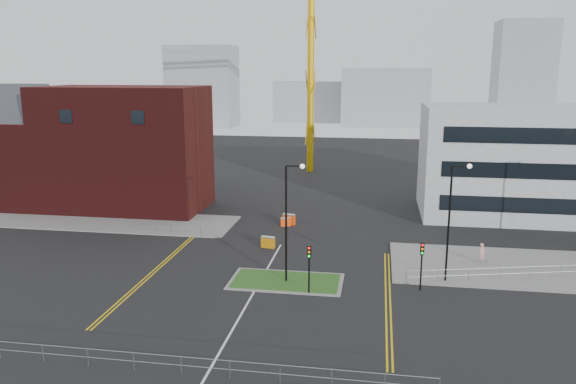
% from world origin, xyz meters
% --- Properties ---
extents(ground, '(200.00, 200.00, 0.00)m').
position_xyz_m(ground, '(0.00, 0.00, 0.00)').
color(ground, black).
rests_on(ground, ground).
extents(pavement_left, '(28.00, 8.00, 0.12)m').
position_xyz_m(pavement_left, '(-20.00, 22.00, 0.06)').
color(pavement_left, slate).
rests_on(pavement_left, ground).
extents(pavement_right, '(24.00, 10.00, 0.12)m').
position_xyz_m(pavement_right, '(22.00, 14.00, 0.06)').
color(pavement_right, slate).
rests_on(pavement_right, ground).
extents(island_kerb, '(8.60, 4.60, 0.08)m').
position_xyz_m(island_kerb, '(2.00, 8.00, 0.04)').
color(island_kerb, slate).
rests_on(island_kerb, ground).
extents(grass_island, '(8.00, 4.00, 0.12)m').
position_xyz_m(grass_island, '(2.00, 8.00, 0.06)').
color(grass_island, '#1F4C19').
rests_on(grass_island, ground).
extents(brick_building, '(24.20, 10.07, 14.24)m').
position_xyz_m(brick_building, '(-22.97, 28.00, 6.85)').
color(brick_building, '#3E0F0F').
rests_on(brick_building, ground).
extents(office_block, '(25.00, 12.20, 12.00)m').
position_xyz_m(office_block, '(26.01, 31.97, 6.00)').
color(office_block, '#A0A3A5').
rests_on(office_block, ground).
extents(tower_crane, '(52.42, 9.88, 36.99)m').
position_xyz_m(tower_crane, '(3.80, 55.99, 25.58)').
color(tower_crane, yellow).
rests_on(tower_crane, ground).
extents(streetlamp_island, '(1.46, 0.36, 9.18)m').
position_xyz_m(streetlamp_island, '(2.22, 8.00, 5.41)').
color(streetlamp_island, black).
rests_on(streetlamp_island, ground).
extents(streetlamp_right_near, '(1.46, 0.36, 9.18)m').
position_xyz_m(streetlamp_right_near, '(14.22, 10.00, 5.41)').
color(streetlamp_right_near, black).
rests_on(streetlamp_right_near, ground).
extents(traffic_light_island, '(0.28, 0.33, 3.65)m').
position_xyz_m(traffic_light_island, '(4.00, 5.98, 2.57)').
color(traffic_light_island, black).
rests_on(traffic_light_island, ground).
extents(traffic_light_right, '(0.28, 0.33, 3.65)m').
position_xyz_m(traffic_light_right, '(12.00, 7.98, 2.57)').
color(traffic_light_right, black).
rests_on(traffic_light_right, ground).
extents(railing_front, '(24.05, 0.05, 1.10)m').
position_xyz_m(railing_front, '(0.00, -6.00, 0.78)').
color(railing_front, gray).
rests_on(railing_front, ground).
extents(railing_left, '(6.05, 0.05, 1.10)m').
position_xyz_m(railing_left, '(-11.00, 18.00, 0.74)').
color(railing_left, gray).
rests_on(railing_left, ground).
extents(railing_right, '(19.05, 5.05, 1.10)m').
position_xyz_m(railing_right, '(20.50, 11.50, 0.78)').
color(railing_right, gray).
rests_on(railing_right, ground).
extents(centre_line, '(0.15, 30.00, 0.01)m').
position_xyz_m(centre_line, '(0.00, 2.00, 0.01)').
color(centre_line, silver).
rests_on(centre_line, ground).
extents(yellow_left_a, '(0.12, 24.00, 0.01)m').
position_xyz_m(yellow_left_a, '(-9.00, 10.00, 0.01)').
color(yellow_left_a, gold).
rests_on(yellow_left_a, ground).
extents(yellow_left_b, '(0.12, 24.00, 0.01)m').
position_xyz_m(yellow_left_b, '(-8.70, 10.00, 0.01)').
color(yellow_left_b, gold).
rests_on(yellow_left_b, ground).
extents(yellow_right_a, '(0.12, 20.00, 0.01)m').
position_xyz_m(yellow_right_a, '(9.50, 6.00, 0.01)').
color(yellow_right_a, gold).
rests_on(yellow_right_a, ground).
extents(yellow_right_b, '(0.12, 20.00, 0.01)m').
position_xyz_m(yellow_right_b, '(9.80, 6.00, 0.01)').
color(yellow_right_b, gold).
rests_on(yellow_right_b, ground).
extents(skyline_a, '(18.00, 12.00, 22.00)m').
position_xyz_m(skyline_a, '(-40.00, 120.00, 11.00)').
color(skyline_a, gray).
rests_on(skyline_a, ground).
extents(skyline_b, '(24.00, 12.00, 16.00)m').
position_xyz_m(skyline_b, '(10.00, 130.00, 8.00)').
color(skyline_b, gray).
rests_on(skyline_b, ground).
extents(skyline_c, '(14.00, 12.00, 28.00)m').
position_xyz_m(skyline_c, '(45.00, 125.00, 14.00)').
color(skyline_c, gray).
rests_on(skyline_c, ground).
extents(skyline_d, '(30.00, 12.00, 12.00)m').
position_xyz_m(skyline_d, '(-8.00, 140.00, 6.00)').
color(skyline_d, gray).
rests_on(skyline_d, ground).
extents(pedestrian, '(0.78, 0.76, 1.81)m').
position_xyz_m(pedestrian, '(17.40, 14.54, 0.90)').
color(pedestrian, pink).
rests_on(pedestrian, ground).
extents(barrier_left, '(1.29, 0.60, 1.04)m').
position_xyz_m(barrier_left, '(-1.00, 16.00, 0.57)').
color(barrier_left, '#C4760A').
rests_on(barrier_left, ground).
extents(barrier_mid, '(1.11, 0.73, 0.89)m').
position_xyz_m(barrier_mid, '(-0.60, 23.32, 0.48)').
color(barrier_mid, '#FD4B0E').
rests_on(barrier_mid, ground).
extents(barrier_right, '(1.39, 0.85, 1.11)m').
position_xyz_m(barrier_right, '(-0.36, 24.00, 0.60)').
color(barrier_right, '#F7500D').
rests_on(barrier_right, ground).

